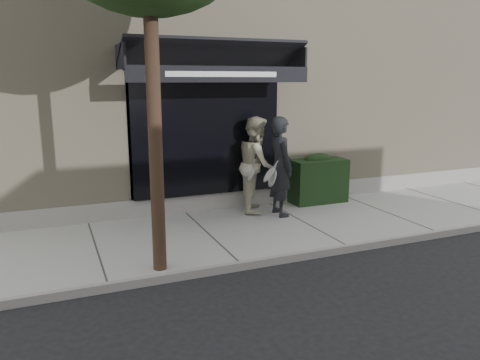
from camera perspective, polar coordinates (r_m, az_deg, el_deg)
name	(u,v)px	position (r m, az deg, el deg)	size (l,w,h in m)	color
ground	(302,227)	(9.57, 7.57, -5.67)	(80.00, 80.00, 0.00)	black
sidewalk	(302,224)	(9.56, 7.58, -5.33)	(20.00, 3.00, 0.12)	#9E9F9A
curb	(347,248)	(8.32, 12.96, -8.13)	(20.00, 0.10, 0.14)	gray
building_facade	(217,86)	(13.63, -2.78, 11.37)	(14.30, 8.04, 5.64)	#BFB192
hedge	(317,179)	(10.99, 9.39, 0.14)	(1.30, 0.70, 1.14)	black
pedestrian_front	(280,167)	(9.70, 4.92, 1.65)	(0.80, 0.89, 2.07)	black
pedestrian_back	(257,164)	(10.00, 2.08, 1.93)	(1.10, 1.21, 2.04)	#B8B493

